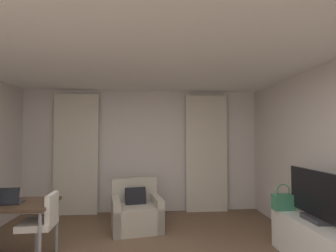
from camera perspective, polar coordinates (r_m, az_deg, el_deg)
The scene contains 11 objects.
wall_window at distance 5.55m, azimuth -5.70°, elevation -5.53°, with size 5.12×0.06×2.60m.
ceiling at distance 2.71m, azimuth -6.86°, elevation 19.72°, with size 5.12×6.12×0.06m, color white.
curtain_left_panel at distance 5.62m, azimuth -19.97°, elevation -5.87°, with size 0.90×0.06×2.50m.
curtain_right_panel at distance 5.57m, azimuth 8.64°, elevation -6.02°, with size 0.90×0.06×2.50m.
armchair at distance 4.72m, azimuth -7.18°, elevation -18.68°, with size 0.95×0.90×0.84m.
desk at distance 4.02m, azimuth -33.38°, elevation -15.20°, with size 1.29×0.66×0.76m.
desk_chair at distance 3.84m, azimuth -26.71°, elevation -20.64°, with size 0.48×0.48×0.88m.
laptop at distance 3.90m, azimuth -32.38°, elevation -13.98°, with size 0.34×0.28×0.22m.
tv_console at distance 3.89m, azimuth 30.66°, elevation -22.05°, with size 0.49×1.38×0.56m.
tv_flatscreen at distance 3.76m, azimuth 30.22°, elevation -13.70°, with size 0.20×0.99×0.63m.
handbag_primary at distance 4.14m, azimuth 24.52°, elevation -15.17°, with size 0.30×0.14×0.37m.
Camera 1 is at (0.10, -2.51, 1.62)m, focal length 27.10 mm.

